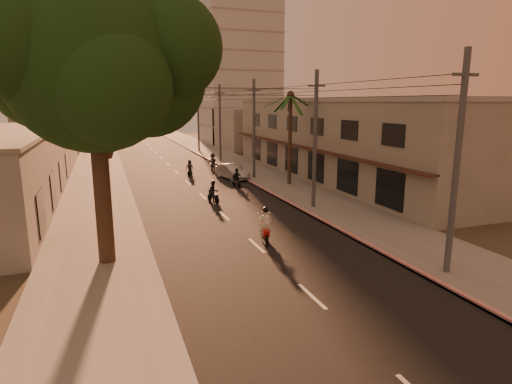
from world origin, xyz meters
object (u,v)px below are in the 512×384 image
scooter_mid_a (214,193)px  scooter_far_a (190,168)px  palm_tree (291,100)px  scooter_mid_b (237,179)px  parked_car (232,172)px  scooter_red (265,226)px  scooter_far_b (213,162)px  broadleaf_tree (103,65)px

scooter_mid_a → scooter_far_a: 11.75m
palm_tree → scooter_far_a: bearing=133.6°
palm_tree → scooter_mid_a: size_ratio=5.09×
scooter_mid_b → parked_car: bearing=73.8°
scooter_red → scooter_far_a: (0.24, 21.07, -0.10)m
scooter_far_b → scooter_mid_a: bearing=-79.9°
parked_car → scooter_far_b: bearing=82.0°
scooter_red → scooter_mid_a: 9.34m
parked_car → broadleaf_tree: bearing=-132.5°
scooter_far_a → palm_tree: bearing=-29.3°
scooter_mid_a → scooter_far_a: scooter_mid_a is taller
scooter_red → broadleaf_tree: bearing=-164.6°
palm_tree → scooter_mid_a: palm_tree is taller
scooter_red → scooter_far_a: scooter_red is taller
scooter_mid_a → scooter_far_a: bearing=73.4°
broadleaf_tree → scooter_mid_b: bearing=55.0°
palm_tree → scooter_far_a: 12.18m
scooter_mid_a → parked_car: bearing=51.8°
broadleaf_tree → scooter_far_b: (10.42, 24.04, -7.64)m
broadleaf_tree → scooter_mid_b: (10.04, 14.35, -7.74)m
scooter_mid_b → parked_car: 3.99m
palm_tree → parked_car: palm_tree is taller
scooter_red → scooter_far_a: 21.07m
broadleaf_tree → scooter_mid_a: (6.88, 9.62, -7.74)m
scooter_red → parked_car: scooter_red is taller
scooter_mid_b → scooter_far_a: 7.45m
scooter_red → scooter_mid_a: (-0.35, 9.34, -0.09)m
scooter_far_b → parked_car: scooter_far_b is taller
broadleaf_tree → parked_car: broadleaf_tree is taller
scooter_far_b → scooter_mid_b: bearing=-68.4°
broadleaf_tree → scooter_mid_b: broadleaf_tree is taller
scooter_mid_b → scooter_red: bearing=-106.3°
broadleaf_tree → scooter_mid_a: 14.13m
scooter_mid_b → scooter_far_a: (-2.57, 6.99, -0.01)m
scooter_mid_a → parked_car: size_ratio=0.36×
scooter_mid_a → broadleaf_tree: bearing=-139.3°
broadleaf_tree → scooter_far_b: 27.30m
scooter_far_a → parked_car: bearing=-25.5°
scooter_mid_a → scooter_mid_b: (3.16, 4.74, 0.00)m
scooter_mid_b → scooter_far_b: size_ratio=0.92×
palm_tree → broadleaf_tree: bearing=-136.5°
scooter_far_a → parked_car: 4.54m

